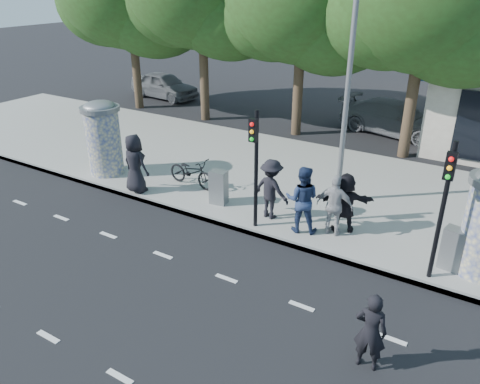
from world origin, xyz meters
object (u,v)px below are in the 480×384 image
Objects in this scene: car_right at (395,118)px; traffic_pole_far at (444,199)px; ped_c at (302,199)px; man_road at (370,331)px; bicycle at (191,172)px; ped_f at (345,203)px; cabinet_left at (219,187)px; traffic_pole_near at (255,158)px; ped_a at (135,164)px; car_left at (164,85)px; ped_d at (271,189)px; ped_e at (335,206)px; ad_column_left at (103,136)px; street_lamp at (351,51)px; cabinet_right at (453,249)px.

traffic_pole_far is at bearing -150.02° from car_right.
ped_c is 1.19× the size of man_road.
traffic_pole_far is 1.79× the size of bicycle.
cabinet_left is at bearing -18.86° from ped_f.
traffic_pole_near reaches higher than ped_a.
traffic_pole_near is 0.76× the size of car_left.
ped_d is 1.11× the size of man_road.
ad_column_left is at bearing -3.45° from ped_e.
street_lamp is at bearing 140.12° from traffic_pole_far.
bicycle is at bearing -10.41° from ped_e.
street_lamp is at bearing -111.31° from ped_d.
car_left is (-14.89, 10.10, -0.25)m from ped_f.
car_left is at bearing 149.25° from street_lamp.
car_right is at bearing 54.41° from ad_column_left.
traffic_pole_far is 1.97× the size of ped_f.
street_lamp is 6.41m from bicycle.
ped_e is 3.80m from cabinet_left.
ped_a is at bearing -166.21° from cabinet_right.
ped_d is at bearing -95.57° from bicycle.
traffic_pole_far is at bearing 154.39° from ped_c.
ad_column_left reaches higher than man_road.
ped_c is at bearing -56.65° from man_road.
ped_a is at bearing -174.33° from cabinet_left.
cabinet_right is at bearing -171.38° from ped_a.
ped_d is 16.49m from car_left.
ad_column_left is 8.69m from ped_e.
ad_column_left reaches higher than cabinet_right.
traffic_pole_near is 1.41m from ped_d.
street_lamp is 5.56m from cabinet_left.
ped_f is 17.99m from car_left.
ped_f is 3.98m from cabinet_left.
ad_column_left is 3.52m from bicycle.
ped_c is at bearing -96.53° from bicycle.
car_left is at bearing 101.59° from car_right.
ped_a is 1.81× the size of cabinet_left.
car_left is at bearing -39.14° from ped_e.
street_lamp reaches higher than ped_a.
cabinet_right is 11.39m from car_right.
man_road is at bearing -41.63° from cabinet_left.
street_lamp reaches higher than traffic_pole_far.
ped_c is 1.02× the size of bicycle.
ped_e is at bearing -169.69° from ped_d.
ped_d is 2.15m from ped_f.
car_right is (-0.25, 10.80, -0.36)m from ped_c.
ped_c is (-0.18, -2.35, -3.68)m from street_lamp.
ped_c is at bearing -121.21° from car_left.
traffic_pole_near is 11.42m from car_right.
ad_column_left is 2.44× the size of cabinet_right.
traffic_pole_near is 0.42× the size of street_lamp.
ped_c is (1.22, 0.49, -1.12)m from traffic_pole_near.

